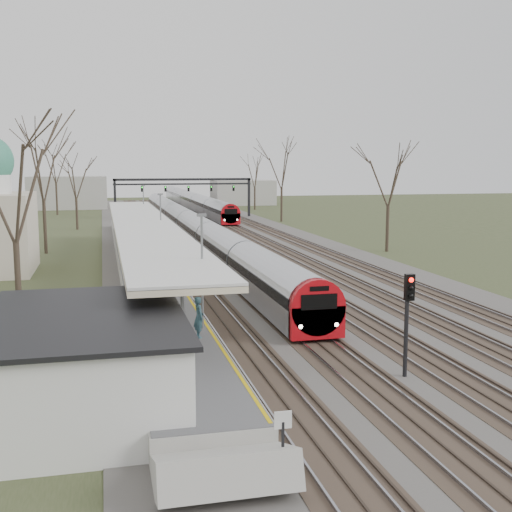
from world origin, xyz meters
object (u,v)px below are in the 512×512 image
Objects in this scene: passenger at (199,317)px; signal_post at (408,310)px; train_near at (188,224)px; train_far at (192,200)px.

signal_post reaches higher than passenger.
passenger is at bearing 150.52° from signal_post.
signal_post is at bearing -126.17° from passenger.
signal_post is at bearing -88.00° from train_near.
passenger is at bearing -96.92° from train_near.
passenger is at bearing -97.61° from train_far.
signal_post is (7.32, -4.14, 0.85)m from passenger.
train_far is at bearing -14.30° from passenger.
signal_post is (1.75, -49.99, 1.25)m from train_near.
train_near is at bearing -98.27° from train_far.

